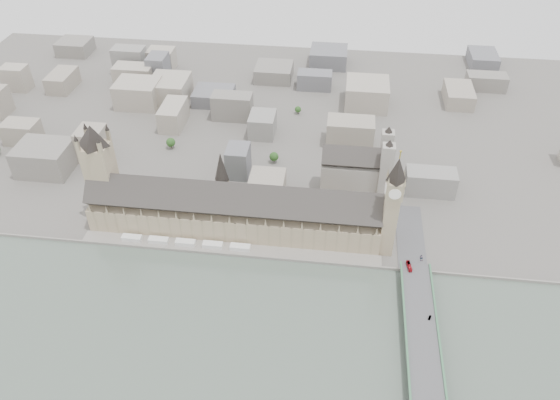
# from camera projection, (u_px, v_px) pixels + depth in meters

# --- Properties ---
(ground) EXTENTS (900.00, 900.00, 0.00)m
(ground) POSITION_uv_depth(u_px,v_px,m) (231.00, 244.00, 494.10)
(ground) COLOR #595651
(ground) RESTS_ON ground
(embankment_wall) EXTENTS (600.00, 1.50, 3.00)m
(embankment_wall) POSITION_uv_depth(u_px,v_px,m) (228.00, 255.00, 481.51)
(embankment_wall) COLOR gray
(embankment_wall) RESTS_ON ground
(river_terrace) EXTENTS (270.00, 15.00, 2.00)m
(river_terrace) POSITION_uv_depth(u_px,v_px,m) (229.00, 249.00, 487.65)
(river_terrace) COLOR gray
(river_terrace) RESTS_ON ground
(terrace_tents) EXTENTS (118.00, 7.00, 4.00)m
(terrace_tents) POSITION_uv_depth(u_px,v_px,m) (185.00, 242.00, 490.03)
(terrace_tents) COLOR silver
(terrace_tents) RESTS_ON river_terrace
(palace_of_westminster) EXTENTS (265.00, 40.73, 55.44)m
(palace_of_westminster) POSITION_uv_depth(u_px,v_px,m) (234.00, 211.00, 495.28)
(palace_of_westminster) COLOR #9C896A
(palace_of_westminster) RESTS_ON ground
(elizabeth_tower) EXTENTS (17.00, 17.00, 107.50)m
(elizabeth_tower) POSITION_uv_depth(u_px,v_px,m) (393.00, 200.00, 450.84)
(elizabeth_tower) COLOR #9C896A
(elizabeth_tower) RESTS_ON ground
(victoria_tower) EXTENTS (30.00, 30.00, 100.00)m
(victoria_tower) POSITION_uv_depth(u_px,v_px,m) (100.00, 168.00, 491.73)
(victoria_tower) COLOR #9C896A
(victoria_tower) RESTS_ON ground
(central_tower) EXTENTS (13.00, 13.00, 48.00)m
(central_tower) POSITION_uv_depth(u_px,v_px,m) (222.00, 175.00, 479.23)
(central_tower) COLOR #83715A
(central_tower) RESTS_ON ground
(westminster_bridge) EXTENTS (25.00, 325.00, 10.25)m
(westminster_bridge) POSITION_uv_depth(u_px,v_px,m) (421.00, 337.00, 407.28)
(westminster_bridge) COLOR #474749
(westminster_bridge) RESTS_ON ground
(bridge_parapets) EXTENTS (25.00, 235.00, 1.15)m
(bridge_parapets) POSITION_uv_depth(u_px,v_px,m) (427.00, 385.00, 369.16)
(bridge_parapets) COLOR #3F734E
(bridge_parapets) RESTS_ON westminster_bridge
(westminster_abbey) EXTENTS (68.00, 36.00, 64.00)m
(westminster_abbey) POSITION_uv_depth(u_px,v_px,m) (358.00, 170.00, 541.58)
(westminster_abbey) COLOR gray
(westminster_abbey) RESTS_ON ground
(city_skyline_inland) EXTENTS (720.00, 360.00, 38.00)m
(city_skyline_inland) POSITION_uv_depth(u_px,v_px,m) (268.00, 98.00, 672.61)
(city_skyline_inland) COLOR gray
(city_skyline_inland) RESTS_ON ground
(park_trees) EXTENTS (110.00, 30.00, 15.00)m
(park_trees) POSITION_uv_depth(u_px,v_px,m) (232.00, 196.00, 537.01)
(park_trees) COLOR #234418
(park_trees) RESTS_ON ground
(red_bus_north) EXTENTS (4.57, 12.17, 3.31)m
(red_bus_north) POSITION_uv_depth(u_px,v_px,m) (409.00, 266.00, 455.82)
(red_bus_north) COLOR red
(red_bus_north) RESTS_ON westminster_bridge
(car_silver) EXTENTS (3.09, 4.79, 1.49)m
(car_silver) POSITION_uv_depth(u_px,v_px,m) (430.00, 318.00, 414.33)
(car_silver) COLOR gray
(car_silver) RESTS_ON westminster_bridge
(car_approach) EXTENTS (2.50, 5.66, 1.62)m
(car_approach) POSITION_uv_depth(u_px,v_px,m) (421.00, 258.00, 464.36)
(car_approach) COLOR gray
(car_approach) RESTS_ON westminster_bridge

